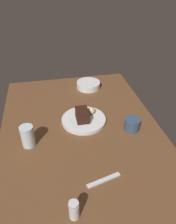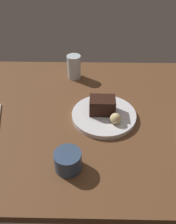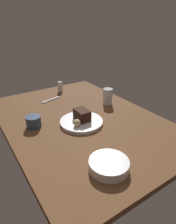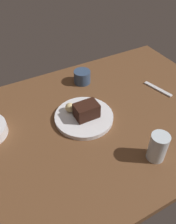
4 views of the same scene
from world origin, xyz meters
The scene contains 9 objects.
dining_table centered at (0.00, 0.00, 1.50)cm, with size 120.00×84.00×3.00cm, color brown.
dessert_plate centered at (-5.52, 2.67, 3.94)cm, with size 24.35×24.35×1.87cm, color silver.
chocolate_cake_slice centered at (-4.80, 1.75, 7.97)cm, with size 9.52×6.54×6.19cm, color black.
bread_roll centered at (-9.37, 7.82, 6.86)cm, with size 3.97×3.97×3.97cm, color #DBC184.
salt_shaker centered at (47.63, -10.55, 6.95)cm, with size 3.72×3.72×8.00cm.
water_glass centered at (7.60, -26.68, 8.50)cm, with size 6.42×6.42×10.99cm, color silver.
side_bowl centered at (-42.94, 12.96, 5.06)cm, with size 16.21×16.21×4.13cm, color silver.
coffee_cup centered at (5.99, 26.36, 6.14)cm, with size 8.17×8.17×6.29cm, color #334766.
dessert_spoon centered at (35.14, 3.44, 3.35)cm, with size 15.00×1.80×0.70cm, color silver.
Camera 3 is at (-88.89, 53.48, 59.25)cm, focal length 31.59 mm.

